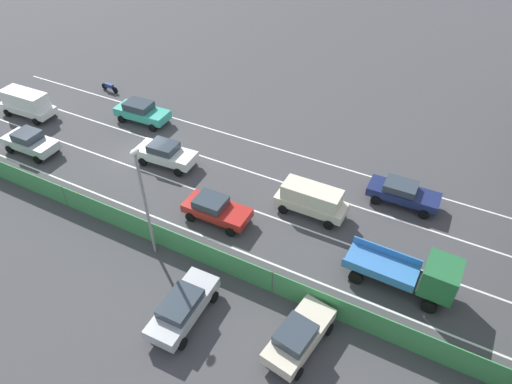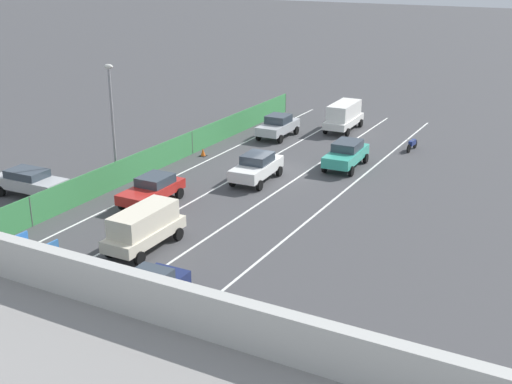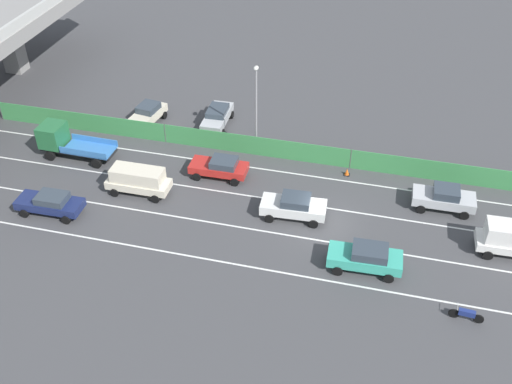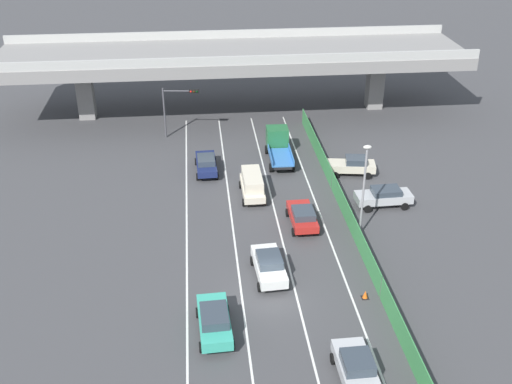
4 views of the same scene
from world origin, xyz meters
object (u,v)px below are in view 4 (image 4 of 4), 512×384
(street_lamp, at_px, (364,182))
(traffic_cone, at_px, (365,295))
(car_hatchback_white, at_px, (269,265))
(car_taxi_teal, at_px, (214,320))
(car_sedan_navy, at_px, (206,163))
(parked_wagon_silver, at_px, (384,196))
(traffic_light, at_px, (177,102))
(car_sedan_silver, at_px, (357,368))
(car_sedan_red, at_px, (302,216))
(car_van_cream, at_px, (252,184))
(flatbed_truck_blue, at_px, (278,144))
(parked_sedan_cream, at_px, (352,165))

(street_lamp, relative_size, traffic_cone, 13.15)
(car_hatchback_white, distance_m, car_taxi_teal, 6.58)
(car_sedan_navy, distance_m, parked_wagon_silver, 16.07)
(traffic_light, bearing_deg, street_lamp, -55.77)
(car_sedan_silver, height_order, car_taxi_teal, car_sedan_silver)
(street_lamp, bearing_deg, traffic_light, 124.23)
(car_sedan_navy, distance_m, street_lamp, 16.62)
(parked_wagon_silver, xyz_separation_m, traffic_cone, (-4.53, -11.64, -0.65))
(car_sedan_red, bearing_deg, car_van_cream, 123.36)
(car_taxi_teal, bearing_deg, traffic_light, 94.57)
(parked_wagon_silver, distance_m, traffic_light, 23.23)
(flatbed_truck_blue, xyz_separation_m, traffic_light, (-9.41, 5.70, 2.39))
(traffic_cone, bearing_deg, car_van_cream, 112.40)
(car_van_cream, bearing_deg, car_sedan_navy, 126.59)
(traffic_light, bearing_deg, traffic_cone, -66.21)
(car_sedan_silver, height_order, street_lamp, street_lamp)
(car_sedan_red, xyz_separation_m, car_sedan_navy, (-7.05, 10.07, 0.00))
(car_van_cream, xyz_separation_m, parked_wagon_silver, (10.44, -2.70, -0.26))
(car_sedan_navy, height_order, flatbed_truck_blue, flatbed_truck_blue)
(car_taxi_teal, relative_size, parked_sedan_cream, 1.05)
(parked_wagon_silver, xyz_separation_m, parked_sedan_cream, (-1.21, 5.87, 0.01))
(parked_wagon_silver, relative_size, parked_sedan_cream, 1.03)
(car_sedan_navy, bearing_deg, traffic_cone, -63.57)
(car_hatchback_white, height_order, traffic_cone, car_hatchback_white)
(car_van_cream, height_order, street_lamp, street_lamp)
(car_van_cream, bearing_deg, parked_sedan_cream, 18.96)
(car_van_cream, relative_size, parked_sedan_cream, 1.04)
(car_taxi_teal, xyz_separation_m, traffic_light, (-2.39, 29.94, 2.76))
(car_sedan_silver, bearing_deg, car_sedan_navy, 105.36)
(car_sedan_silver, bearing_deg, traffic_light, 105.80)
(traffic_light, bearing_deg, flatbed_truck_blue, -31.19)
(street_lamp, bearing_deg, parked_wagon_silver, 54.14)
(car_sedan_navy, relative_size, traffic_cone, 8.31)
(street_lamp, distance_m, traffic_cone, 8.71)
(car_sedan_navy, height_order, traffic_light, traffic_light)
(car_van_cream, distance_m, parked_sedan_cream, 9.75)
(parked_wagon_silver, height_order, street_lamp, street_lamp)
(flatbed_truck_blue, bearing_deg, car_taxi_teal, -106.14)
(car_sedan_navy, bearing_deg, car_sedan_silver, -74.64)
(car_taxi_teal, height_order, flatbed_truck_blue, flatbed_truck_blue)
(traffic_cone, bearing_deg, parked_sedan_cream, 79.29)
(car_hatchback_white, relative_size, traffic_light, 0.88)
(traffic_light, height_order, street_lamp, street_lamp)
(car_sedan_red, relative_size, street_lamp, 0.59)
(car_hatchback_white, relative_size, flatbed_truck_blue, 0.77)
(car_taxi_teal, xyz_separation_m, traffic_cone, (9.76, 2.37, -0.70))
(car_sedan_silver, bearing_deg, car_taxi_teal, 147.82)
(car_hatchback_white, xyz_separation_m, car_van_cream, (-0.03, 11.41, 0.23))
(car_sedan_red, relative_size, car_van_cream, 0.94)
(car_sedan_navy, xyz_separation_m, traffic_light, (-2.56, 8.26, 2.84))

